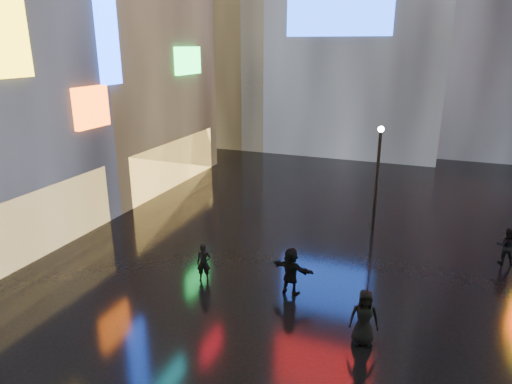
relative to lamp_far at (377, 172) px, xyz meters
The scene contains 8 objects.
ground 4.78m from the lamp_far, 124.31° to the right, with size 140.00×140.00×0.00m, color black.
building_left_far 20.02m from the lamp_far, behind, with size 10.28×12.00×22.00m.
lamp_far is the anchor object (origin of this frame).
pedestrian_4 10.09m from the lamp_far, 84.48° to the right, with size 0.90×0.58×1.84m, color black.
pedestrian_5 8.26m from the lamp_far, 104.75° to the right, with size 1.69×0.54×1.83m, color black.
pedestrian_6 9.99m from the lamp_far, 124.37° to the right, with size 0.55×0.36×1.52m, color black.
pedestrian_7 6.49m from the lamp_far, 20.23° to the right, with size 0.78×0.61×1.61m, color black.
umbrella_2 9.90m from the lamp_far, 84.48° to the right, with size 1.03×1.05×0.95m, color black.
Camera 1 is at (4.34, 0.76, 8.91)m, focal length 32.00 mm.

